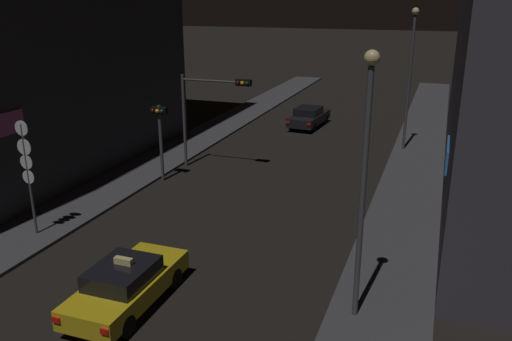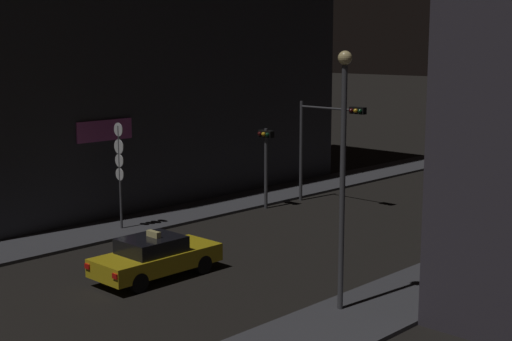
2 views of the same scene
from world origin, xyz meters
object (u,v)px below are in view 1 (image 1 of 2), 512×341
at_px(far_car, 309,117).
at_px(sign_pole_left, 27,168).
at_px(traffic_light_left_kerb, 160,127).
at_px(street_lamp_near_block, 365,165).
at_px(street_lamp_far_block, 411,66).
at_px(taxi, 127,284).
at_px(traffic_light_overhead, 209,102).

bearing_deg(far_car, sign_pole_left, -104.49).
bearing_deg(sign_pole_left, traffic_light_left_kerb, 79.46).
distance_m(street_lamp_near_block, street_lamp_far_block, 18.21).
relative_size(taxi, sign_pole_left, 1.00).
xyz_separation_m(traffic_light_overhead, sign_pole_left, (-2.86, -9.90, -0.82)).
height_order(street_lamp_near_block, street_lamp_far_block, street_lamp_far_block).
bearing_deg(street_lamp_far_block, traffic_light_overhead, -143.20).
bearing_deg(traffic_light_overhead, street_lamp_far_block, 36.80).
relative_size(traffic_light_left_kerb, street_lamp_near_block, 0.51).
bearing_deg(taxi, traffic_light_overhead, 103.71).
relative_size(sign_pole_left, street_lamp_far_block, 0.55).
relative_size(far_car, traffic_light_overhead, 0.92).
bearing_deg(traffic_light_left_kerb, street_lamp_far_block, 41.34).
relative_size(far_car, street_lamp_far_block, 0.57).
relative_size(sign_pole_left, street_lamp_near_block, 0.60).
distance_m(taxi, far_car, 23.89).
relative_size(traffic_light_left_kerb, sign_pole_left, 0.86).
height_order(sign_pole_left, street_lamp_near_block, street_lamp_near_block).
relative_size(far_car, street_lamp_near_block, 0.61).
distance_m(taxi, street_lamp_far_block, 21.27).
bearing_deg(traffic_light_overhead, far_car, 76.96).
bearing_deg(street_lamp_near_block, taxi, -165.48).
distance_m(sign_pole_left, street_lamp_far_block, 21.01).
xyz_separation_m(sign_pole_left, street_lamp_near_block, (12.46, -1.28, 1.83)).
xyz_separation_m(traffic_light_overhead, street_lamp_near_block, (9.60, -11.18, 1.01)).
relative_size(traffic_light_left_kerb, street_lamp_far_block, 0.47).
xyz_separation_m(traffic_light_left_kerb, street_lamp_near_block, (11.09, -8.63, 1.89)).
bearing_deg(street_lamp_near_block, sign_pole_left, 174.15).
relative_size(far_car, sign_pole_left, 1.03).
distance_m(far_car, street_lamp_near_block, 23.62).
distance_m(taxi, traffic_light_overhead, 13.54).
xyz_separation_m(taxi, far_car, (-0.58, 23.88, -0.00)).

